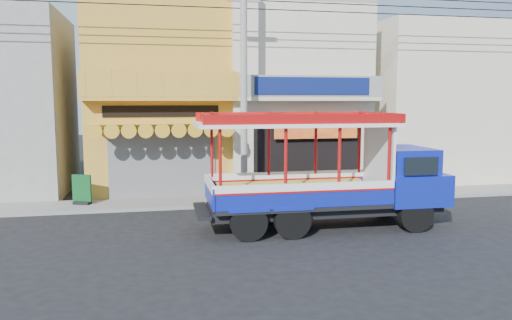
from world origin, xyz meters
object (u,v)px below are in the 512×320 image
Objects in this scene: utility_pole at (248,72)px; potted_plant_a at (287,183)px; potted_plant_b at (315,186)px; green_sign at (82,192)px; potted_plant_c at (355,182)px; songthaew_truck at (340,173)px.

utility_pole is 4.89m from potted_plant_a.
green_sign is at bearing 70.81° from potted_plant_b.
green_sign is 1.31× the size of potted_plant_c.
potted_plant_b is (0.64, 4.37, -1.18)m from songthaew_truck.
potted_plant_b is at bearing -51.76° from potted_plant_a.
potted_plant_c is (1.95, 0.56, -0.02)m from potted_plant_b.
green_sign is 1.27× the size of potted_plant_b.
potted_plant_c is at bearing 1.54° from green_sign.
potted_plant_b is 1.04× the size of potted_plant_c.
potted_plant_a is (7.97, 0.24, 0.04)m from green_sign.
potted_plant_c is (10.97, 0.29, -0.04)m from green_sign.
potted_plant_b is (1.06, -0.51, -0.06)m from potted_plant_a.
songthaew_truck is 6.93× the size of green_sign.
potted_plant_a is at bearing 31.02° from utility_pole.
potted_plant_a is 3.01m from potted_plant_c.
songthaew_truck reaches higher than potted_plant_c.
potted_plant_b is (2.88, 0.59, -4.47)m from utility_pole.
potted_plant_a is (1.82, 1.10, -4.41)m from utility_pole.
utility_pole reaches higher than songthaew_truck.
utility_pole is at bearing 120.58° from songthaew_truck.
songthaew_truck is (2.24, -3.79, -3.30)m from utility_pole.
green_sign is 7.97m from potted_plant_a.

